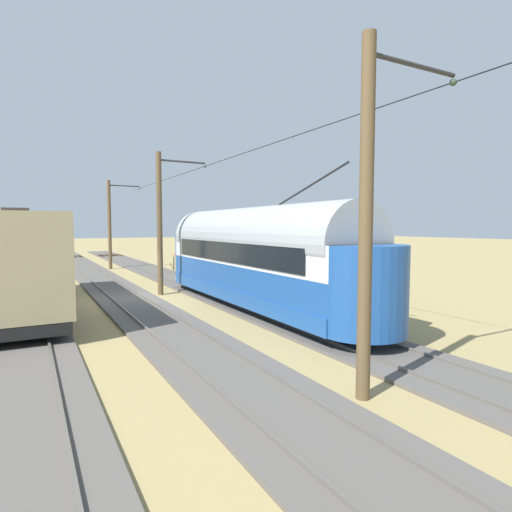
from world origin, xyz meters
name	(u,v)px	position (x,y,z in m)	size (l,w,h in m)	color
ground_plane	(127,300)	(0.00, 0.00, 0.00)	(220.00, 220.00, 0.00)	#9E8956
track_streetcar_siding	(210,291)	(-4.33, -0.31, 0.05)	(2.80, 80.00, 0.18)	#56514C
track_adjacent_siding	(126,298)	(0.00, -0.31, 0.05)	(2.80, 80.00, 0.18)	#56514C
track_third_siding	(23,306)	(4.33, -0.31, 0.05)	(2.80, 80.00, 0.18)	#56514C
vintage_streetcar	(254,256)	(-4.33, 4.61, 2.25)	(2.65, 15.65, 5.25)	#1E4C93
coach_adjacent	(21,259)	(4.32, 0.66, 2.16)	(2.96, 12.76, 3.85)	tan
catenary_pole_foreground	(110,223)	(-1.91, -15.57, 3.77)	(2.71, 0.28, 7.22)	brown
catenary_pole_mid_near	(161,221)	(-1.91, -0.84, 3.77)	(2.71, 0.28, 7.22)	brown
catenary_pole_mid_far	(369,213)	(-1.91, 13.89, 3.77)	(2.71, 0.28, 7.22)	brown
overhead_wire_run	(268,145)	(-4.29, 5.82, 6.68)	(2.51, 48.18, 0.18)	black
switch_stand	(174,262)	(-6.08, -12.10, 0.70)	(0.50, 0.30, 1.24)	black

